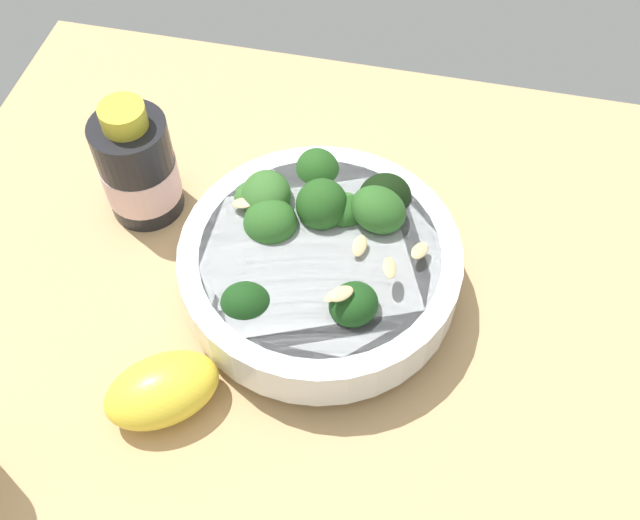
% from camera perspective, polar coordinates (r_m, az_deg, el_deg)
% --- Properties ---
extents(ground_plane, '(0.59, 0.59, 0.04)m').
position_cam_1_polar(ground_plane, '(0.59, -4.53, -5.04)').
color(ground_plane, tan).
extents(bowl_of_broccoli, '(0.21, 0.21, 0.09)m').
position_cam_1_polar(bowl_of_broccoli, '(0.55, -0.03, 0.21)').
color(bowl_of_broccoli, white).
rests_on(bowl_of_broccoli, ground_plane).
extents(lemon_wedge, '(0.09, 0.10, 0.04)m').
position_cam_1_polar(lemon_wedge, '(0.52, -12.03, -9.73)').
color(lemon_wedge, yellow).
rests_on(lemon_wedge, ground_plane).
extents(bottle_tall, '(0.06, 0.06, 0.11)m').
position_cam_1_polar(bottle_tall, '(0.61, -13.78, 6.87)').
color(bottle_tall, black).
rests_on(bottle_tall, ground_plane).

